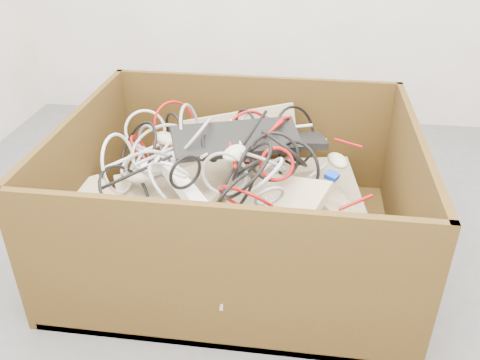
# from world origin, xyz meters

# --- Properties ---
(ground) EXTENTS (3.00, 3.00, 0.00)m
(ground) POSITION_xyz_m (0.00, 0.00, 0.00)
(ground) COLOR #525254
(ground) RESTS_ON ground
(cardboard_box) EXTENTS (1.24, 1.03, 0.55)m
(cardboard_box) POSITION_xyz_m (-0.06, 0.18, 0.14)
(cardboard_box) COLOR #39280E
(cardboard_box) RESTS_ON ground
(keyboard_pile) EXTENTS (1.24, 0.95, 0.38)m
(keyboard_pile) POSITION_xyz_m (-0.04, 0.18, 0.27)
(keyboard_pile) COLOR #CBBC8F
(keyboard_pile) RESTS_ON cardboard_box
(mice_scatter) EXTENTS (0.85, 0.52, 0.18)m
(mice_scatter) POSITION_xyz_m (-0.12, 0.17, 0.36)
(mice_scatter) COLOR beige
(mice_scatter) RESTS_ON keyboard_pile
(power_strip_left) EXTENTS (0.33, 0.14, 0.14)m
(power_strip_left) POSITION_xyz_m (-0.26, 0.22, 0.37)
(power_strip_left) COLOR white
(power_strip_left) RESTS_ON keyboard_pile
(power_strip_right) EXTENTS (0.22, 0.24, 0.09)m
(power_strip_right) POSITION_xyz_m (-0.21, 0.05, 0.34)
(power_strip_right) COLOR white
(power_strip_right) RESTS_ON keyboard_pile
(vga_plug) EXTENTS (0.06, 0.06, 0.03)m
(vga_plug) POSITION_xyz_m (0.29, 0.20, 0.34)
(vga_plug) COLOR #0D34D0
(vga_plug) RESTS_ON keyboard_pile
(cable_tangle) EXTENTS (1.02, 0.87, 0.38)m
(cable_tangle) POSITION_xyz_m (-0.15, 0.21, 0.39)
(cable_tangle) COLOR black
(cable_tangle) RESTS_ON keyboard_pile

